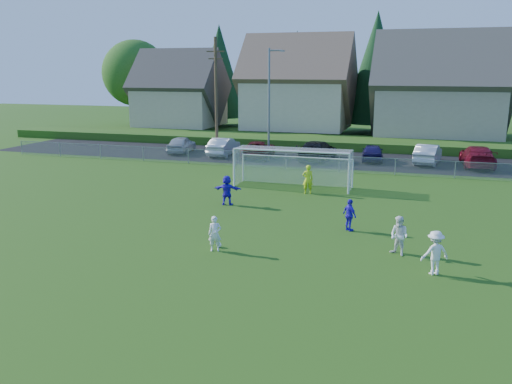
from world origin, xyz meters
TOP-DOWN VIEW (x-y plane):
  - ground at (0.00, 0.00)m, footprint 160.00×160.00m
  - asphalt_lot at (0.00, 27.50)m, footprint 60.00×60.00m
  - grass_embankment at (0.00, 35.00)m, footprint 70.00×6.00m
  - soccer_ball at (-0.20, 3.33)m, footprint 0.22×0.22m
  - player_white_a at (-0.18, 2.88)m, footprint 0.63×0.52m
  - player_white_b at (7.10, 4.61)m, footprint 0.99×0.95m
  - player_white_c at (8.46, 2.83)m, footprint 1.23×1.05m
  - player_blue_a at (4.74, 7.40)m, footprint 0.89×0.89m
  - player_blue_b at (-2.41, 10.36)m, footprint 1.58×0.65m
  - goalkeeper at (1.28, 14.40)m, footprint 0.74×0.60m
  - car_a at (-12.93, 27.03)m, footprint 2.35×4.59m
  - car_b at (-8.79, 26.78)m, footprint 1.73×4.70m
  - car_c at (-5.56, 26.54)m, footprint 2.91×5.29m
  - car_d at (-0.51, 26.52)m, footprint 2.71×5.75m
  - car_e at (3.87, 27.63)m, footprint 2.03×4.25m
  - car_f at (8.18, 27.63)m, footprint 2.27×4.90m
  - car_g at (11.82, 27.28)m, footprint 2.50×5.67m
  - soccer_goal at (0.00, 16.05)m, footprint 7.42×1.90m
  - chainlink_fence at (0.00, 22.00)m, footprint 52.06×0.06m
  - streetlight at (-4.45, 26.00)m, footprint 1.38×0.18m
  - utility_pole at (-9.50, 27.00)m, footprint 1.60×0.26m
  - houses_row at (1.97, 42.46)m, footprint 53.90×11.45m
  - tree_row at (1.04, 48.74)m, footprint 65.98×12.36m

SIDE VIEW (x-z plane):
  - ground at x=0.00m, z-range 0.00..0.00m
  - asphalt_lot at x=0.00m, z-range 0.01..0.01m
  - soccer_ball at x=-0.20m, z-range 0.00..0.22m
  - grass_embankment at x=0.00m, z-range 0.00..0.80m
  - chainlink_fence at x=0.00m, z-range 0.03..1.23m
  - car_e at x=3.87m, z-range 0.00..1.40m
  - car_c at x=-5.56m, z-range 0.00..1.41m
  - player_white_a at x=-0.18m, z-range 0.00..1.47m
  - car_a at x=-12.93m, z-range 0.00..1.50m
  - player_blue_a at x=4.74m, z-range 0.00..1.51m
  - car_b at x=-8.79m, z-range 0.00..1.54m
  - car_f at x=8.18m, z-range 0.00..1.56m
  - player_white_b at x=7.10m, z-range 0.00..1.61m
  - car_g at x=11.82m, z-range 0.00..1.62m
  - car_d at x=-0.51m, z-range 0.00..1.62m
  - player_white_c at x=8.46m, z-range 0.00..1.65m
  - player_blue_b at x=-2.41m, z-range 0.00..1.66m
  - goalkeeper at x=1.28m, z-range 0.00..1.76m
  - soccer_goal at x=0.00m, z-range 0.38..2.88m
  - streetlight at x=-4.45m, z-range 0.34..9.34m
  - utility_pole at x=-9.50m, z-range 0.15..10.15m
  - tree_row at x=1.04m, z-range 0.01..13.81m
  - houses_row at x=1.97m, z-range 0.69..13.97m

